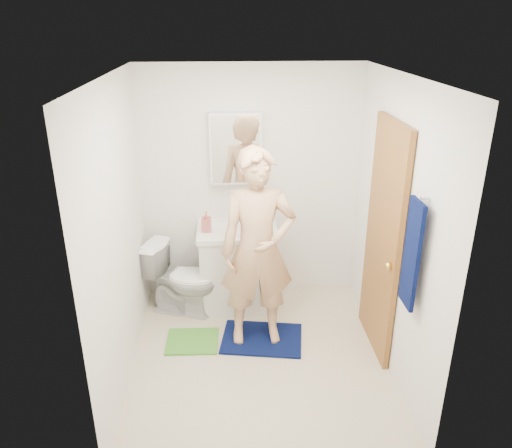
{
  "coord_description": "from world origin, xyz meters",
  "views": [
    {
      "loc": [
        -0.26,
        -3.62,
        2.79
      ],
      "look_at": [
        -0.01,
        0.25,
        1.17
      ],
      "focal_mm": 35.0,
      "sensor_mm": 36.0,
      "label": 1
    }
  ],
  "objects_px": {
    "vanity_cabinet": "(238,268)",
    "toothbrush_cup": "(267,219)",
    "medicine_cabinet": "(236,148)",
    "soap_dispenser": "(206,221)",
    "towel": "(412,254)",
    "toilet": "(182,279)",
    "man": "(258,250)"
  },
  "relations": [
    {
      "from": "vanity_cabinet",
      "to": "toilet",
      "type": "bearing_deg",
      "value": -168.39
    },
    {
      "from": "towel",
      "to": "toilet",
      "type": "distance_m",
      "value": 2.38
    },
    {
      "from": "vanity_cabinet",
      "to": "toothbrush_cup",
      "type": "xyz_separation_m",
      "value": [
        0.3,
        0.09,
        0.5
      ]
    },
    {
      "from": "towel",
      "to": "toothbrush_cup",
      "type": "bearing_deg",
      "value": 119.31
    },
    {
      "from": "vanity_cabinet",
      "to": "medicine_cabinet",
      "type": "xyz_separation_m",
      "value": [
        0.0,
        0.22,
        1.2
      ]
    },
    {
      "from": "medicine_cabinet",
      "to": "soap_dispenser",
      "type": "height_order",
      "value": "medicine_cabinet"
    },
    {
      "from": "toilet",
      "to": "soap_dispenser",
      "type": "height_order",
      "value": "soap_dispenser"
    },
    {
      "from": "medicine_cabinet",
      "to": "vanity_cabinet",
      "type": "bearing_deg",
      "value": -90.0
    },
    {
      "from": "toilet",
      "to": "man",
      "type": "xyz_separation_m",
      "value": [
        0.72,
        -0.54,
        0.56
      ]
    },
    {
      "from": "soap_dispenser",
      "to": "man",
      "type": "distance_m",
      "value": 0.75
    },
    {
      "from": "towel",
      "to": "toothbrush_cup",
      "type": "distance_m",
      "value": 1.84
    },
    {
      "from": "medicine_cabinet",
      "to": "towel",
      "type": "bearing_deg",
      "value": -55.39
    },
    {
      "from": "vanity_cabinet",
      "to": "medicine_cabinet",
      "type": "relative_size",
      "value": 1.14
    },
    {
      "from": "medicine_cabinet",
      "to": "toothbrush_cup",
      "type": "distance_m",
      "value": 0.77
    },
    {
      "from": "soap_dispenser",
      "to": "man",
      "type": "height_order",
      "value": "man"
    },
    {
      "from": "towel",
      "to": "toilet",
      "type": "xyz_separation_m",
      "value": [
        -1.74,
        1.37,
        -0.88
      ]
    },
    {
      "from": "soap_dispenser",
      "to": "toothbrush_cup",
      "type": "relative_size",
      "value": 1.66
    },
    {
      "from": "toilet",
      "to": "man",
      "type": "bearing_deg",
      "value": -107.43
    },
    {
      "from": "medicine_cabinet",
      "to": "soap_dispenser",
      "type": "distance_m",
      "value": 0.77
    },
    {
      "from": "vanity_cabinet",
      "to": "medicine_cabinet",
      "type": "bearing_deg",
      "value": 90.0
    },
    {
      "from": "soap_dispenser",
      "to": "medicine_cabinet",
      "type": "bearing_deg",
      "value": 43.33
    },
    {
      "from": "soap_dispenser",
      "to": "vanity_cabinet",
      "type": "bearing_deg",
      "value": 10.93
    },
    {
      "from": "toilet",
      "to": "toothbrush_cup",
      "type": "height_order",
      "value": "toothbrush_cup"
    },
    {
      "from": "medicine_cabinet",
      "to": "soap_dispenser",
      "type": "xyz_separation_m",
      "value": [
        -0.3,
        -0.28,
        -0.65
      ]
    },
    {
      "from": "vanity_cabinet",
      "to": "toothbrush_cup",
      "type": "bearing_deg",
      "value": 16.17
    },
    {
      "from": "medicine_cabinet",
      "to": "towel",
      "type": "distance_m",
      "value": 2.11
    },
    {
      "from": "towel",
      "to": "soap_dispenser",
      "type": "height_order",
      "value": "towel"
    },
    {
      "from": "towel",
      "to": "toilet",
      "type": "bearing_deg",
      "value": 141.78
    },
    {
      "from": "towel",
      "to": "vanity_cabinet",
      "type": "bearing_deg",
      "value": 128.47
    },
    {
      "from": "toilet",
      "to": "soap_dispenser",
      "type": "bearing_deg",
      "value": -58.02
    },
    {
      "from": "man",
      "to": "toilet",
      "type": "bearing_deg",
      "value": 140.16
    },
    {
      "from": "vanity_cabinet",
      "to": "man",
      "type": "xyz_separation_m",
      "value": [
        0.16,
        -0.66,
        0.52
      ]
    }
  ]
}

